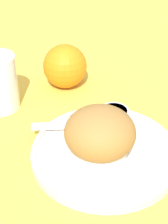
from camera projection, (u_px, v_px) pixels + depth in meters
The scene contains 7 objects.
ground_plane at pixel (98, 150), 0.56m from camera, with size 3.00×3.00×0.00m, color gold.
plate at pixel (106, 152), 0.55m from camera, with size 0.22×0.22×0.02m.
muffin at pixel (100, 136), 0.50m from camera, with size 0.10×0.10×0.07m.
cream_ramekin at pixel (114, 116), 0.58m from camera, with size 0.05×0.05×0.02m.
berry_pair at pixel (95, 130), 0.56m from camera, with size 0.03×0.02×0.02m.
butter_knife at pixel (85, 124), 0.58m from camera, with size 0.15×0.09×0.00m.
orange_fruit at pixel (65, 66), 0.70m from camera, with size 0.08×0.08×0.08m.
Camera 1 is at (-0.24, -0.35, 0.37)m, focal length 60.00 mm.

